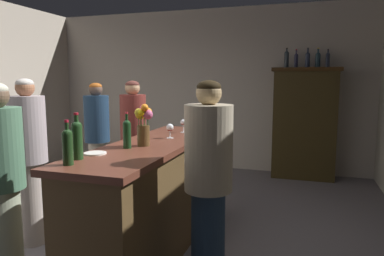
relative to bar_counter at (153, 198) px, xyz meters
The scene contains 21 objects.
floor 0.74m from the bar_counter, 162.38° to the right, with size 9.28×9.28×0.00m, color #645E62.
wall_back 3.62m from the bar_counter, 98.03° to the left, with size 5.99×0.12×2.90m, color #B3A89B.
bar_counter is the anchor object (origin of this frame).
display_cabinet 3.44m from the bar_counter, 67.39° to the left, with size 1.07×0.46×1.82m.
wine_bottle_syrah 1.18m from the bar_counter, 100.53° to the right, with size 0.07×0.07×0.30m.
wine_bottle_pinot 1.07m from the bar_counter, 105.54° to the right, with size 0.08×0.08×0.34m.
wine_bottle_merlot 0.73m from the bar_counter, 105.22° to the right, with size 0.07×0.07×0.30m.
wine_glass_front 0.68m from the bar_counter, 76.95° to the left, with size 0.07×0.07×0.14m.
wine_glass_mid 0.93m from the bar_counter, 84.58° to the left, with size 0.07×0.07×0.14m.
flower_arrangement 0.75m from the bar_counter, 90.35° to the right, with size 0.16×0.14×0.37m.
cheese_plate 0.83m from the bar_counter, 108.94° to the right, with size 0.17×0.17×0.01m, color white.
display_bottle_left 3.61m from the bar_counter, 72.49° to the left, with size 0.07×0.07×0.32m.
display_bottle_midleft 3.64m from the bar_counter, 70.05° to the left, with size 0.06×0.06×0.30m.
display_bottle_center 3.70m from the bar_counter, 67.26° to the left, with size 0.07×0.07×0.31m.
display_bottle_midright 3.76m from the bar_counter, 64.88° to the left, with size 0.08×0.08×0.31m.
display_bottle_right 3.82m from the bar_counter, 62.71° to the left, with size 0.06×0.06×0.29m.
patron_in_grey 1.29m from the bar_counter, behind, with size 0.34×0.34×1.64m.
patron_by_cabinet 1.23m from the bar_counter, 125.47° to the left, with size 0.32×0.32×1.62m.
patron_redhead 1.28m from the bar_counter, 130.03° to the right, with size 0.34×0.34×1.60m.
patron_in_navy 1.76m from the bar_counter, 139.15° to the left, with size 0.33×0.33×1.59m.
bartender 0.93m from the bar_counter, 38.28° to the right, with size 0.34×0.34×1.62m.
Camera 1 is at (1.81, -2.77, 1.62)m, focal length 33.14 mm.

